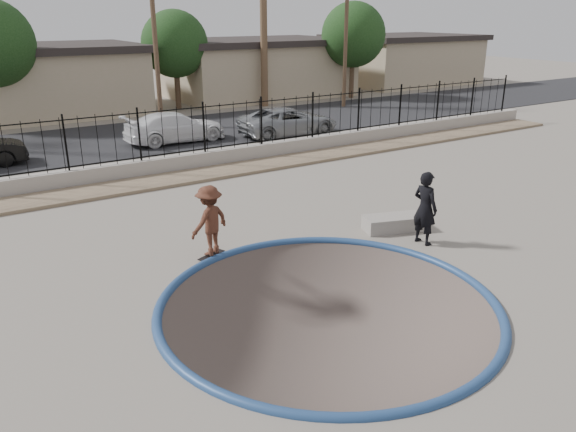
% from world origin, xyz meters
% --- Properties ---
extents(ground, '(120.00, 120.00, 2.20)m').
position_xyz_m(ground, '(0.00, 12.00, -1.10)').
color(ground, slate).
rests_on(ground, ground).
extents(bowl_pit, '(6.84, 6.84, 1.80)m').
position_xyz_m(bowl_pit, '(0.00, -1.00, 0.00)').
color(bowl_pit, '#4A3E39').
rests_on(bowl_pit, ground).
extents(coping_ring, '(7.04, 7.04, 0.20)m').
position_xyz_m(coping_ring, '(0.00, -1.00, 0.00)').
color(coping_ring, navy).
rests_on(coping_ring, ground).
extents(rock_strip, '(42.00, 1.60, 0.11)m').
position_xyz_m(rock_strip, '(0.00, 9.20, 0.06)').
color(rock_strip, '#8B785B').
rests_on(rock_strip, ground).
extents(retaining_wall, '(42.00, 0.45, 0.60)m').
position_xyz_m(retaining_wall, '(0.00, 10.30, 0.30)').
color(retaining_wall, '#9C9589').
rests_on(retaining_wall, ground).
extents(fence, '(40.00, 0.04, 1.80)m').
position_xyz_m(fence, '(0.00, 10.30, 1.50)').
color(fence, black).
rests_on(fence, retaining_wall).
extents(street, '(90.00, 8.00, 0.04)m').
position_xyz_m(street, '(0.00, 17.00, 0.02)').
color(street, black).
rests_on(street, ground).
extents(house_center, '(10.60, 8.60, 3.90)m').
position_xyz_m(house_center, '(0.00, 26.50, 1.97)').
color(house_center, tan).
rests_on(house_center, ground).
extents(house_east, '(12.60, 8.60, 3.90)m').
position_xyz_m(house_east, '(14.00, 26.50, 1.97)').
color(house_east, tan).
rests_on(house_east, ground).
extents(house_east_far, '(11.60, 8.60, 3.90)m').
position_xyz_m(house_east_far, '(28.00, 26.50, 1.97)').
color(house_east_far, tan).
rests_on(house_east_far, ground).
extents(utility_pole_mid, '(1.70, 0.24, 9.50)m').
position_xyz_m(utility_pole_mid, '(4.00, 19.00, 4.96)').
color(utility_pole_mid, '#473323').
rests_on(utility_pole_mid, ground).
extents(utility_pole_right, '(1.70, 0.24, 9.00)m').
position_xyz_m(utility_pole_right, '(16.00, 19.00, 4.70)').
color(utility_pole_right, '#473323').
rests_on(utility_pole_right, ground).
extents(street_tree_mid, '(3.96, 3.96, 5.83)m').
position_xyz_m(street_tree_mid, '(7.00, 24.00, 3.84)').
color(street_tree_mid, '#473323').
rests_on(street_tree_mid, ground).
extents(street_tree_right, '(4.32, 4.32, 6.36)m').
position_xyz_m(street_tree_right, '(19.00, 22.00, 4.19)').
color(street_tree_right, '#473323').
rests_on(street_tree_right, ground).
extents(skater, '(1.26, 0.99, 1.72)m').
position_xyz_m(skater, '(-0.99, 2.44, 0.86)').
color(skater, brown).
rests_on(skater, ground).
extents(skateboard, '(0.80, 0.48, 0.07)m').
position_xyz_m(skateboard, '(-0.99, 2.44, 0.06)').
color(skateboard, black).
rests_on(skateboard, ground).
extents(videographer, '(0.53, 0.74, 1.91)m').
position_xyz_m(videographer, '(4.00, 0.32, 0.95)').
color(videographer, black).
rests_on(videographer, ground).
extents(concrete_ledge, '(1.74, 1.17, 0.40)m').
position_xyz_m(concrete_ledge, '(4.00, 1.42, 0.20)').
color(concrete_ledge, gray).
rests_on(concrete_ledge, ground).
extents(car_c, '(4.64, 1.95, 1.34)m').
position_xyz_m(car_c, '(3.19, 15.00, 0.71)').
color(car_c, white).
rests_on(car_c, street).
extents(car_d, '(4.92, 2.40, 1.35)m').
position_xyz_m(car_d, '(8.28, 13.40, 0.71)').
color(car_d, gray).
rests_on(car_d, street).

